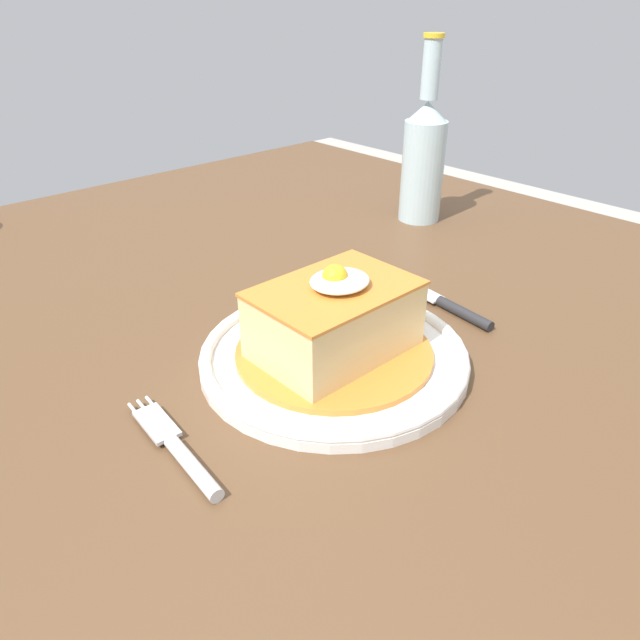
{
  "coord_description": "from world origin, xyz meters",
  "views": [
    {
      "loc": [
        -0.35,
        -0.52,
        1.07
      ],
      "look_at": [
        -0.02,
        -0.16,
        0.79
      ],
      "focal_mm": 32.96,
      "sensor_mm": 36.0,
      "label": 1
    }
  ],
  "objects_px": {
    "knife": "(448,305)",
    "beer_bottle_clear": "(424,156)",
    "main_plate": "(334,355)",
    "fork": "(180,452)"
  },
  "relations": [
    {
      "from": "knife",
      "to": "beer_bottle_clear",
      "type": "height_order",
      "value": "beer_bottle_clear"
    },
    {
      "from": "knife",
      "to": "beer_bottle_clear",
      "type": "xyz_separation_m",
      "value": [
        0.21,
        0.22,
        0.09
      ]
    },
    {
      "from": "knife",
      "to": "fork",
      "type": "bearing_deg",
      "value": -179.1
    },
    {
      "from": "main_plate",
      "to": "beer_bottle_clear",
      "type": "relative_size",
      "value": 0.98
    },
    {
      "from": "main_plate",
      "to": "beer_bottle_clear",
      "type": "xyz_separation_m",
      "value": [
        0.38,
        0.21,
        0.09
      ]
    },
    {
      "from": "knife",
      "to": "main_plate",
      "type": "bearing_deg",
      "value": 176.66
    },
    {
      "from": "knife",
      "to": "beer_bottle_clear",
      "type": "distance_m",
      "value": 0.32
    },
    {
      "from": "main_plate",
      "to": "fork",
      "type": "height_order",
      "value": "main_plate"
    },
    {
      "from": "fork",
      "to": "beer_bottle_clear",
      "type": "distance_m",
      "value": 0.61
    },
    {
      "from": "main_plate",
      "to": "knife",
      "type": "xyz_separation_m",
      "value": [
        0.17,
        -0.01,
        -0.0
      ]
    }
  ]
}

